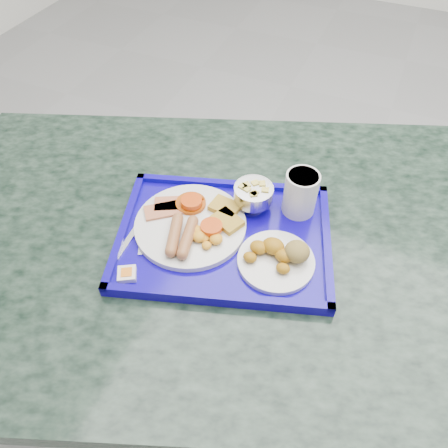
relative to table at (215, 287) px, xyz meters
The scene contains 10 objects.
floor 0.98m from the table, 65.85° to the left, with size 6.00×6.00×0.00m, color gray.
table is the anchor object (origin of this frame).
tray 0.23m from the table, 13.35° to the right, with size 0.54×0.46×0.03m.
main_plate 0.25m from the table, 165.54° to the right, with size 0.25×0.25×0.04m.
bread_plate 0.29m from the table, ahead, with size 0.16×0.16×0.05m.
fruit_bowl 0.29m from the table, 62.54° to the left, with size 0.09×0.09×0.06m.
juice_cup 0.35m from the table, 41.39° to the left, with size 0.08×0.08×0.11m.
spoon 0.26m from the table, 168.08° to the right, with size 0.09×0.15×0.01m.
knife 0.29m from the table, 157.39° to the right, with size 0.01×0.18×0.00m, color #AEAEB0.
jam_packet 0.32m from the table, 121.61° to the right, with size 0.05×0.05×0.01m.
Camera 1 is at (-0.04, -1.27, 1.59)m, focal length 35.00 mm.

